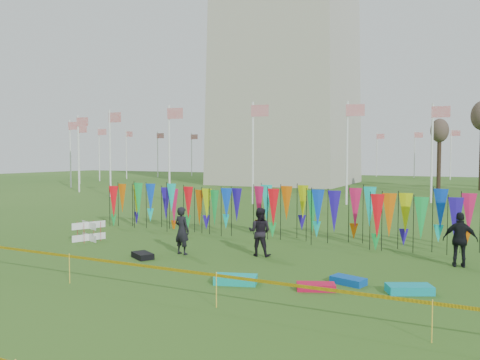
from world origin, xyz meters
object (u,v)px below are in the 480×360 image
at_px(person_mid, 260,232).
at_px(kite_bag_turquoise, 236,280).
at_px(kite_bag_teal, 409,289).
at_px(kite_bag_blue, 348,281).
at_px(person_right, 460,240).
at_px(kite_bag_black, 143,255).
at_px(box_kite, 89,231).
at_px(kite_bag_red, 316,287).
at_px(person_left, 182,231).

xyz_separation_m(person_mid, kite_bag_turquoise, (0.94, -3.88, -0.80)).
relative_size(person_mid, kite_bag_teal, 1.51).
bearing_deg(kite_bag_blue, kite_bag_teal, -5.92).
bearing_deg(kite_bag_turquoise, person_right, 41.64).
bearing_deg(kite_bag_black, box_kite, 157.74).
bearing_deg(person_mid, kite_bag_red, 126.50).
bearing_deg(kite_bag_teal, kite_bag_blue, 174.08).
bearing_deg(kite_bag_teal, person_left, 169.86).
xyz_separation_m(box_kite, person_right, (14.98, 1.96, 0.51)).
bearing_deg(kite_bag_blue, kite_bag_black, 179.39).
distance_m(kite_bag_turquoise, kite_bag_blue, 3.35).
xyz_separation_m(kite_bag_black, kite_bag_teal, (9.41, -0.26, 0.01)).
bearing_deg(person_left, kite_bag_black, 62.93).
relative_size(box_kite, person_left, 0.47).
height_order(kite_bag_blue, kite_bag_red, kite_bag_blue).
height_order(kite_bag_blue, kite_bag_black, kite_bag_black).
height_order(person_left, person_mid, person_left).
height_order(person_right, kite_bag_turquoise, person_right).
relative_size(person_mid, kite_bag_red, 1.71).
bearing_deg(person_left, person_mid, -149.84).
xyz_separation_m(box_kite, kite_bag_blue, (12.05, -1.87, -0.33)).
relative_size(kite_bag_blue, kite_bag_teal, 0.81).
bearing_deg(box_kite, person_right, 7.47).
distance_m(kite_bag_blue, kite_bag_black, 7.67).
height_order(box_kite, kite_bag_teal, box_kite).
xyz_separation_m(person_left, kite_bag_turquoise, (3.74, -2.79, -0.80)).
relative_size(person_right, kite_bag_red, 1.75).
bearing_deg(person_mid, kite_bag_black, 25.36).
height_order(person_mid, kite_bag_teal, person_mid).
distance_m(kite_bag_black, kite_bag_teal, 9.42).
distance_m(kite_bag_red, kite_bag_black, 7.08).
bearing_deg(kite_bag_teal, person_right, 73.56).
xyz_separation_m(person_left, kite_bag_teal, (8.50, -1.52, -0.81)).
relative_size(box_kite, kite_bag_red, 0.81).
height_order(person_mid, kite_bag_black, person_mid).
bearing_deg(person_mid, kite_bag_turquoise, 96.64).
bearing_deg(person_mid, person_right, -175.37).
relative_size(person_mid, kite_bag_blue, 1.86).
xyz_separation_m(person_left, kite_bag_blue, (6.76, -1.34, -0.82)).
bearing_deg(kite_bag_red, person_right, 53.56).
distance_m(person_right, kite_bag_turquoise, 8.00).
bearing_deg(person_left, person_right, -156.62).
height_order(person_mid, kite_bag_turquoise, person_mid).
distance_m(person_left, person_mid, 3.00).
distance_m(kite_bag_blue, kite_bag_red, 1.24).
bearing_deg(person_right, kite_bag_black, 14.26).
bearing_deg(kite_bag_black, kite_bag_red, -9.10).
bearing_deg(kite_bag_turquoise, person_left, 143.24).
distance_m(person_mid, kite_bag_blue, 4.72).
bearing_deg(box_kite, kite_bag_blue, -8.84).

